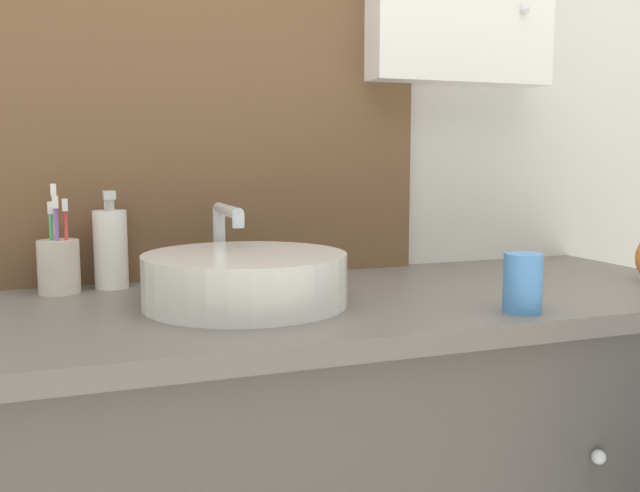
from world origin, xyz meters
TOP-DOWN VIEW (x-y plane):
  - wall_back at (0.01, 0.62)m, footprint 3.20×0.18m
  - sink_basin at (-0.20, 0.30)m, footprint 0.35×0.40m
  - toothbrush_holder at (-0.49, 0.51)m, footprint 0.08×0.08m
  - soap_dispenser at (-0.40, 0.53)m, footprint 0.06×0.06m
  - drinking_cup at (0.21, 0.08)m, footprint 0.06×0.06m

SIDE VIEW (x-z plane):
  - sink_basin at x=-0.20m, z-range 0.82..0.99m
  - drinking_cup at x=0.21m, z-range 0.86..0.96m
  - toothbrush_holder at x=-0.49m, z-range 0.81..1.01m
  - soap_dispenser at x=-0.40m, z-range 0.84..1.03m
  - wall_back at x=0.01m, z-range 0.02..2.52m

